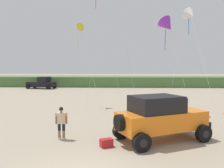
{
  "coord_description": "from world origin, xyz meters",
  "views": [
    {
      "loc": [
        1.39,
        -7.64,
        3.69
      ],
      "look_at": [
        0.84,
        5.21,
        2.75
      ],
      "focal_mm": 38.54,
      "sensor_mm": 36.0,
      "label": 1
    }
  ],
  "objects": [
    {
      "name": "cooler_box",
      "position": [
        0.67,
        3.13,
        0.19
      ],
      "size": [
        0.66,
        0.57,
        0.38
      ],
      "primitive_type": "cube",
      "rotation": [
        0.0,
        0.0,
        0.47
      ],
      "color": "#B21E23",
      "rests_on": "ground_plane"
    },
    {
      "name": "jeep",
      "position": [
        3.29,
        4.21,
        1.2
      ],
      "size": [
        5.0,
        4.03,
        2.26
      ],
      "color": "orange",
      "rests_on": "ground_plane"
    },
    {
      "name": "kite_purple_stunt",
      "position": [
        4.83,
        11.15,
        6.83
      ],
      "size": [
        2.17,
        4.12,
        7.59
      ],
      "color": "purple",
      "rests_on": "ground_plane"
    },
    {
      "name": "kite_orange_streamer",
      "position": [
        -2.61,
        14.73,
        7.25
      ],
      "size": [
        2.99,
        4.48,
        7.69
      ],
      "color": "yellow",
      "rests_on": "ground_plane"
    },
    {
      "name": "kite_white_parafoil",
      "position": [
        6.92,
        12.4,
        7.86
      ],
      "size": [
        1.54,
        6.22,
        8.6
      ],
      "color": "white",
      "rests_on": "ground_plane"
    },
    {
      "name": "distant_pickup",
      "position": [
        -11.99,
        31.8,
        0.94
      ],
      "size": [
        4.88,
        3.17,
        1.98
      ],
      "color": "black",
      "rests_on": "ground_plane"
    },
    {
      "name": "dune_ridge",
      "position": [
        3.21,
        38.31,
        0.91
      ],
      "size": [
        90.0,
        8.22,
        1.81
      ],
      "primitive_type": "cube",
      "color": "#4C703D",
      "rests_on": "ground_plane"
    },
    {
      "name": "person_watching",
      "position": [
        -1.68,
        4.19,
        0.94
      ],
      "size": [
        0.62,
        0.35,
        1.67
      ],
      "color": "#8C664C",
      "rests_on": "ground_plane"
    }
  ]
}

